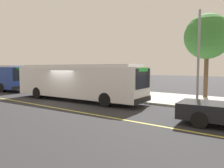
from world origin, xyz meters
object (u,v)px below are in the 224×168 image
at_px(waiting_bench, 97,86).
at_px(pedestrian_commuter, 95,84).
at_px(transit_bus_main, 77,81).
at_px(route_sign_post, 94,76).

bearing_deg(waiting_bench, pedestrian_commuter, -52.64).
distance_m(transit_bus_main, waiting_bench, 6.02).
relative_size(transit_bus_main, route_sign_post, 4.33).
height_order(transit_bus_main, route_sign_post, same).
bearing_deg(pedestrian_commuter, waiting_bench, 127.36).
bearing_deg(pedestrian_commuter, transit_bus_main, -79.31).
xyz_separation_m(route_sign_post, pedestrian_commuter, (-0.08, 0.26, -0.84)).
distance_m(waiting_bench, pedestrian_commuter, 3.19).
height_order(route_sign_post, pedestrian_commuter, route_sign_post).
xyz_separation_m(transit_bus_main, pedestrian_commuter, (-0.55, 2.90, -0.50)).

